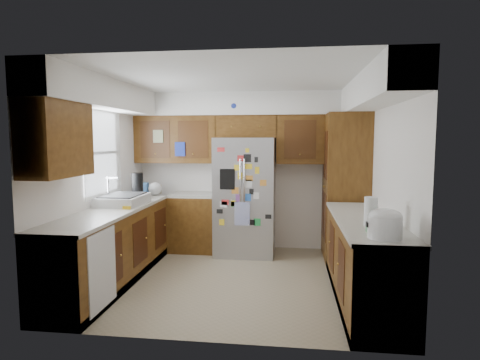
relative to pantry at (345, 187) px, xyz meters
name	(u,v)px	position (x,y,z in m)	size (l,w,h in m)	color
floor	(235,280)	(-1.50, -1.15, -1.07)	(3.60, 3.60, 0.00)	tan
room_shell	(230,136)	(-1.61, -0.79, 0.75)	(3.64, 3.24, 2.52)	white
left_counter_run	(132,243)	(-2.86, -1.12, -0.65)	(1.36, 3.20, 0.92)	#47280D
right_counter_run	(364,263)	(0.00, -1.62, -0.65)	(0.63, 2.25, 0.92)	#47280D
pantry	(345,187)	(0.00, 0.00, 0.00)	(0.60, 0.90, 2.15)	#47280D
fridge	(245,196)	(-1.50, 0.05, -0.17)	(0.90, 0.79, 1.80)	#96969B
bridge_cabinet	(247,127)	(-1.50, 0.28, 0.90)	(0.96, 0.34, 0.35)	#47280D
fridge_top_items	(254,107)	(-1.38, 0.24, 1.20)	(0.79, 0.36, 0.27)	#20339D
sink_assembly	(123,199)	(-3.00, -1.05, -0.09)	(0.52, 0.72, 0.37)	silver
left_counter_clutter	(145,188)	(-2.97, -0.34, -0.02)	(0.40, 0.77, 0.38)	black
rice_cooker	(385,223)	(0.00, -2.51, -0.02)	(0.30, 0.29, 0.26)	white
paper_towel	(371,212)	(-0.03, -2.02, -0.01)	(0.13, 0.13, 0.29)	white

